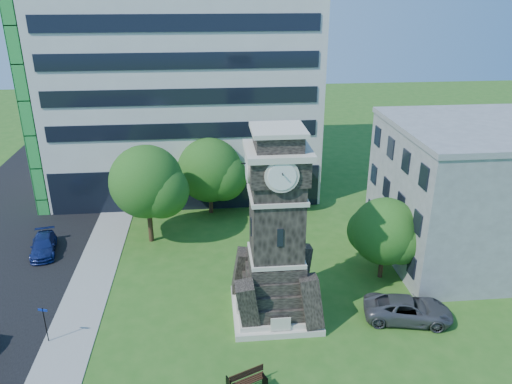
{
  "coord_description": "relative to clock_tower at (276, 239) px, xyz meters",
  "views": [
    {
      "loc": [
        -0.81,
        -24.38,
        19.51
      ],
      "look_at": [
        2.16,
        6.02,
        6.74
      ],
      "focal_mm": 35.0,
      "sensor_mm": 36.0,
      "label": 1
    }
  ],
  "objects": [
    {
      "name": "ground",
      "position": [
        -3.0,
        -2.0,
        -5.28
      ],
      "size": [
        160.0,
        160.0,
        0.0
      ],
      "primitive_type": "plane",
      "color": "#295F1B",
      "rests_on": "ground"
    },
    {
      "name": "sidewalk",
      "position": [
        -12.5,
        3.0,
        -5.25
      ],
      "size": [
        3.0,
        70.0,
        0.06
      ],
      "primitive_type": "cube",
      "color": "gray",
      "rests_on": "ground"
    },
    {
      "name": "clock_tower",
      "position": [
        0.0,
        0.0,
        0.0
      ],
      "size": [
        5.4,
        5.4,
        12.22
      ],
      "color": "beige",
      "rests_on": "ground"
    },
    {
      "name": "office_tall",
      "position": [
        -6.2,
        23.84,
        8.94
      ],
      "size": [
        26.2,
        15.11,
        28.6
      ],
      "color": "silver",
      "rests_on": "ground"
    },
    {
      "name": "office_low",
      "position": [
        16.97,
        6.0,
        -0.07
      ],
      "size": [
        15.2,
        12.2,
        10.4
      ],
      "color": "#9C9EA1",
      "rests_on": "ground"
    },
    {
      "name": "car_street_north",
      "position": [
        -17.02,
        9.38,
        -4.65
      ],
      "size": [
        2.58,
        4.62,
        1.26
      ],
      "primitive_type": "imported",
      "rotation": [
        0.0,
        0.0,
        0.2
      ],
      "color": "navy",
      "rests_on": "ground"
    },
    {
      "name": "car_east_lot",
      "position": [
        8.16,
        -1.56,
        -4.53
      ],
      "size": [
        5.83,
        3.56,
        1.51
      ],
      "primitive_type": "imported",
      "rotation": [
        0.0,
        0.0,
        1.36
      ],
      "color": "#4C4B51",
      "rests_on": "ground"
    },
    {
      "name": "park_bench",
      "position": [
        -2.33,
        -6.35,
        -4.73
      ],
      "size": [
        2.02,
        0.54,
        1.04
      ],
      "rotation": [
        0.0,
        0.0,
        0.41
      ],
      "color": "black",
      "rests_on": "ground"
    },
    {
      "name": "street_sign",
      "position": [
        -13.68,
        -1.56,
        -3.79
      ],
      "size": [
        0.57,
        0.06,
        2.38
      ],
      "rotation": [
        0.0,
        0.0,
        -0.27
      ],
      "color": "black",
      "rests_on": "ground"
    },
    {
      "name": "tree_nw",
      "position": [
        -8.74,
        10.58,
        -0.26
      ],
      "size": [
        6.37,
        5.79,
        8.12
      ],
      "rotation": [
        0.0,
        0.0,
        -0.3
      ],
      "color": "#332114",
      "rests_on": "ground"
    },
    {
      "name": "tree_nc",
      "position": [
        -3.79,
        15.65,
        -1.28
      ],
      "size": [
        6.35,
        5.77,
        7.05
      ],
      "rotation": [
        0.0,
        0.0,
        0.14
      ],
      "color": "#332114",
      "rests_on": "ground"
    },
    {
      "name": "tree_ne",
      "position": [
        2.7,
        15.98,
        -2.02
      ],
      "size": [
        5.01,
        4.56,
        5.68
      ],
      "rotation": [
        0.0,
        0.0,
        0.34
      ],
      "color": "#332114",
      "rests_on": "ground"
    },
    {
      "name": "tree_east",
      "position": [
        8.16,
        3.45,
        -1.76
      ],
      "size": [
        5.18,
        4.71,
        6.02
      ],
      "rotation": [
        0.0,
        0.0,
        -0.18
      ],
      "color": "#332114",
      "rests_on": "ground"
    }
  ]
}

